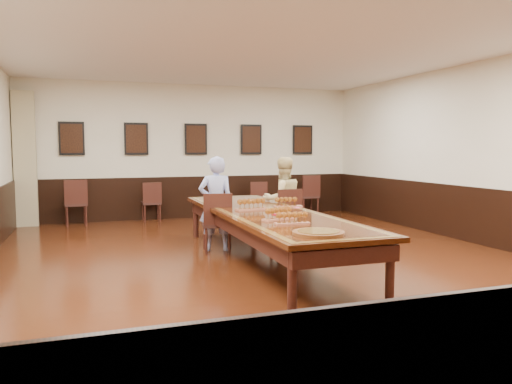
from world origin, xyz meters
name	(u,v)px	position (x,y,z in m)	size (l,w,h in m)	color
floor	(267,262)	(0.00, 0.00, -0.01)	(8.00, 10.00, 0.02)	black
ceiling	(267,42)	(0.00, 0.00, 3.21)	(8.00, 10.00, 0.02)	white
wall_back	(195,152)	(0.00, 5.01, 1.60)	(8.00, 0.02, 3.20)	beige
wall_right	(484,153)	(4.01, 0.00, 1.60)	(0.02, 10.00, 3.20)	beige
chair_man	(217,222)	(-0.54, 0.90, 0.49)	(0.46, 0.50, 0.98)	#321B16
chair_woman	(285,216)	(0.80, 1.24, 0.49)	(0.46, 0.50, 0.98)	#321B16
spare_chair_a	(76,202)	(-2.75, 4.60, 0.50)	(0.47, 0.51, 1.01)	#321B16
spare_chair_b	(151,202)	(-1.11, 4.74, 0.45)	(0.42, 0.46, 0.90)	#321B16
spare_chair_c	(257,199)	(1.42, 4.52, 0.44)	(0.41, 0.45, 0.88)	#321B16
spare_chair_d	(308,195)	(2.75, 4.50, 0.50)	(0.47, 0.52, 1.01)	#321B16
person_man	(216,204)	(-0.52, 1.00, 0.78)	(0.57, 0.37, 1.56)	#5469D2
person_woman	(283,200)	(0.80, 1.34, 0.77)	(0.76, 0.59, 1.53)	beige
pink_phone	(296,207)	(0.60, 0.31, 0.76)	(0.07, 0.14, 0.01)	#F852A1
curtain	(25,159)	(-3.75, 4.82, 1.45)	(0.45, 0.18, 2.90)	tan
wainscoting	(267,228)	(0.00, 0.00, 0.50)	(8.00, 10.00, 1.00)	black
conference_table	(267,221)	(0.00, 0.00, 0.61)	(1.40, 5.00, 0.76)	black
posters	(196,139)	(0.00, 4.94, 1.90)	(6.14, 0.04, 0.74)	black
flight_a	(251,205)	(-0.17, 0.21, 0.84)	(0.51, 0.22, 0.18)	#9C5A41
flight_b	(287,203)	(0.49, 0.37, 0.83)	(0.47, 0.21, 0.17)	#9C5A41
flight_c	(279,214)	(-0.16, -0.88, 0.83)	(0.49, 0.30, 0.18)	#9C5A41
flight_d	(292,219)	(-0.14, -1.29, 0.82)	(0.44, 0.15, 0.16)	#9C5A41
red_plate_grp	(278,214)	(0.03, -0.38, 0.76)	(0.21, 0.21, 0.03)	#A90B22
carved_platter	(318,233)	(-0.15, -2.04, 0.77)	(0.61, 0.61, 0.05)	#4E260F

